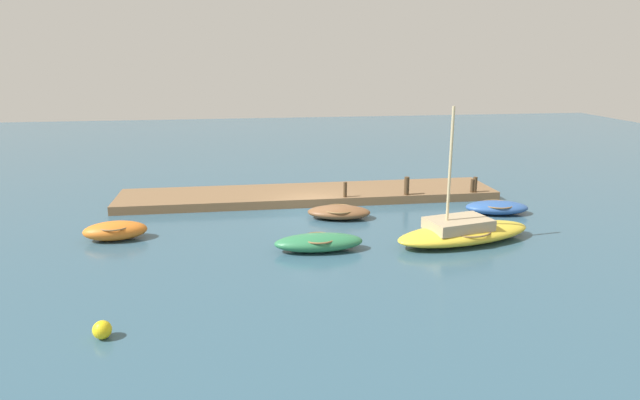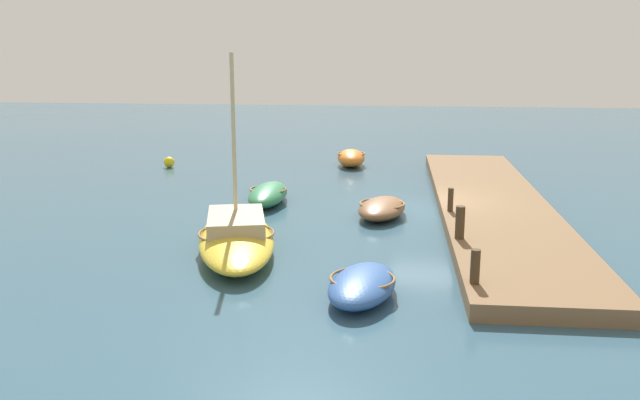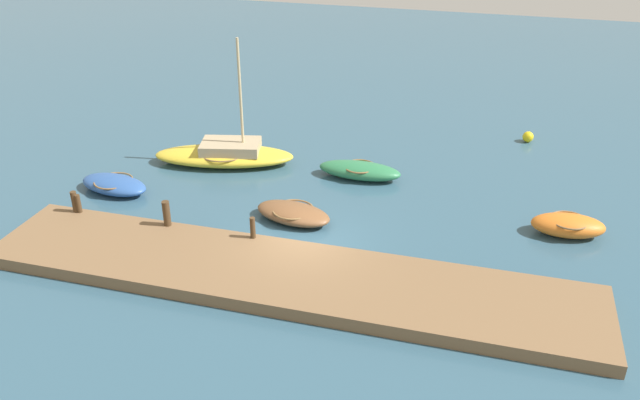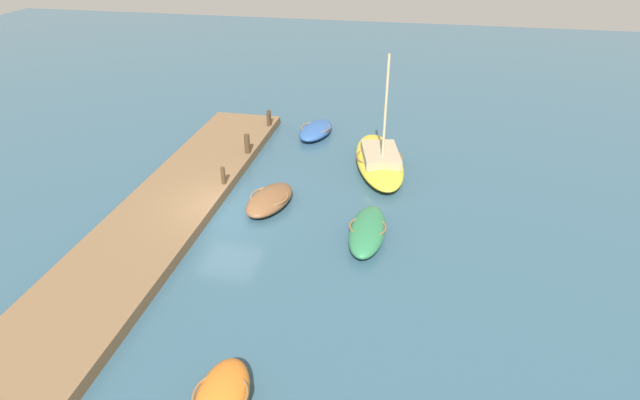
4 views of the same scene
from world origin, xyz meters
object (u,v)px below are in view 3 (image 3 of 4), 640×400
at_px(dinghy_orange, 568,225).
at_px(mooring_post_mid_east, 167,213).
at_px(mooring_post_west, 75,202).
at_px(mooring_post_east, 253,228).
at_px(rowboat_blue, 114,184).
at_px(marker_buoy, 528,137).
at_px(rowboat_brown, 293,213).
at_px(rowboat_green, 360,170).
at_px(mooring_post_mid_west, 78,204).
at_px(sailboat_yellow, 225,154).

relative_size(dinghy_orange, mooring_post_mid_east, 2.85).
bearing_deg(mooring_post_west, mooring_post_east, 0.00).
bearing_deg(rowboat_blue, mooring_post_mid_east, -25.07).
bearing_deg(mooring_post_west, dinghy_orange, 12.51).
relative_size(mooring_post_west, mooring_post_mid_east, 0.87).
height_order(dinghy_orange, mooring_post_east, mooring_post_east).
height_order(mooring_post_east, marker_buoy, mooring_post_east).
xyz_separation_m(rowboat_blue, rowboat_brown, (7.96, -0.35, -0.01)).
distance_m(mooring_post_mid_east, mooring_post_east, 3.34).
height_order(rowboat_green, mooring_post_mid_west, mooring_post_mid_west).
bearing_deg(rowboat_brown, mooring_post_mid_east, -139.23).
bearing_deg(mooring_post_mid_east, sailboat_yellow, 94.25).
relative_size(mooring_post_west, mooring_post_mid_west, 1.16).
height_order(sailboat_yellow, rowboat_brown, sailboat_yellow).
xyz_separation_m(mooring_post_mid_west, marker_buoy, (16.51, 12.89, -0.55)).
distance_m(mooring_post_east, marker_buoy, 16.01).
relative_size(rowboat_blue, mooring_post_east, 4.10).
relative_size(rowboat_green, mooring_post_west, 4.32).
relative_size(rowboat_green, marker_buoy, 6.83).
bearing_deg(rowboat_brown, marker_buoy, 61.76).
bearing_deg(rowboat_brown, mooring_post_west, -152.47).
bearing_deg(rowboat_brown, rowboat_green, 80.72).
xyz_separation_m(rowboat_brown, mooring_post_west, (-7.93, -2.31, 0.55)).
height_order(rowboat_blue, marker_buoy, rowboat_blue).
distance_m(rowboat_green, mooring_post_east, 7.12).
relative_size(rowboat_brown, mooring_post_east, 4.09).
xyz_separation_m(mooring_post_west, mooring_post_mid_east, (3.84, 0.00, 0.06)).
height_order(sailboat_yellow, mooring_post_mid_west, sailboat_yellow).
distance_m(mooring_post_mid_east, marker_buoy, 18.19).
bearing_deg(rowboat_green, marker_buoy, 41.95).
relative_size(sailboat_yellow, mooring_post_east, 8.25).
height_order(rowboat_blue, rowboat_brown, rowboat_blue).
xyz_separation_m(sailboat_yellow, rowboat_green, (6.22, 0.16, -0.10)).
distance_m(mooring_post_mid_west, mooring_post_mid_east, 3.70).
height_order(rowboat_green, rowboat_blue, rowboat_green).
distance_m(mooring_post_west, mooring_post_mid_east, 3.84).
relative_size(sailboat_yellow, mooring_post_mid_west, 9.20).
distance_m(dinghy_orange, mooring_post_mid_west, 18.32).
bearing_deg(rowboat_blue, rowboat_green, 32.29).
height_order(mooring_post_mid_east, marker_buoy, mooring_post_mid_east).
height_order(sailboat_yellow, mooring_post_mid_east, sailboat_yellow).
distance_m(sailboat_yellow, marker_buoy, 14.74).
distance_m(rowboat_green, mooring_post_mid_east, 8.83).
relative_size(mooring_post_west, mooring_post_east, 1.04).
xyz_separation_m(mooring_post_mid_east, mooring_post_east, (3.34, 0.00, -0.08)).
bearing_deg(rowboat_brown, rowboat_blue, -171.28).
bearing_deg(dinghy_orange, rowboat_brown, -175.69).
xyz_separation_m(mooring_post_mid_east, marker_buoy, (12.81, 12.89, -0.67)).
xyz_separation_m(sailboat_yellow, mooring_post_west, (-3.36, -6.53, 0.40)).
xyz_separation_m(dinghy_orange, rowboat_blue, (-18.05, -1.33, -0.09)).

